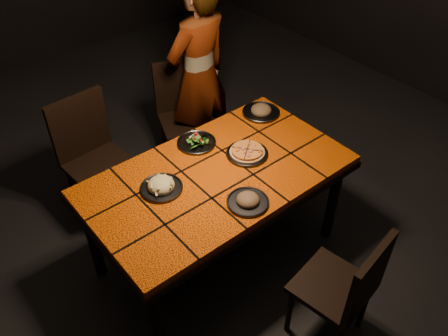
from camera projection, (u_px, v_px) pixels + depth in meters
room_shell at (216, 61)px, 2.37m from camera, size 6.04×7.04×3.08m
dining_table at (217, 183)px, 2.92m from camera, size 1.62×0.92×0.75m
chair_near at (347, 286)px, 2.55m from camera, size 0.44×0.44×0.86m
chair_far_left at (92, 151)px, 3.36m from camera, size 0.45×0.45×0.94m
chair_far_right at (183, 109)px, 3.82m from camera, size 0.52×0.52×0.89m
diner at (199, 76)px, 3.65m from camera, size 0.62×0.44×1.59m
plate_pizza at (247, 152)px, 2.99m from camera, size 0.31×0.31×0.04m
plate_pasta at (161, 186)px, 2.74m from camera, size 0.25×0.25×0.08m
plate_salad at (196, 141)px, 3.07m from camera, size 0.26×0.26×0.07m
plate_mushroom_a at (248, 200)px, 2.66m from camera, size 0.24×0.24×0.08m
plate_mushroom_b at (261, 111)px, 3.33m from camera, size 0.27×0.27×0.09m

